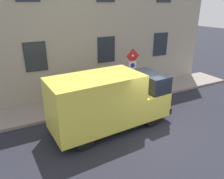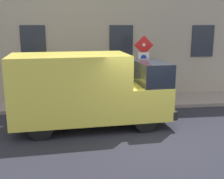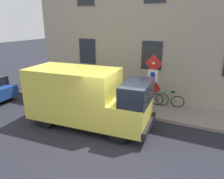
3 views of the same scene
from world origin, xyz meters
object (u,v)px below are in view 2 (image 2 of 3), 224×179
at_px(bicycle_purple, 129,89).
at_px(pedestrian, 67,81).
at_px(delivery_van, 88,89).
at_px(litter_bin, 106,95).
at_px(sign_post_stacked, 143,64).
at_px(bicycle_green, 146,89).

bearing_deg(bicycle_purple, pedestrian, 4.54).
xyz_separation_m(delivery_van, litter_bin, (2.06, -0.82, -0.74)).
bearing_deg(bicycle_purple, delivery_van, 51.96).
xyz_separation_m(sign_post_stacked, bicycle_green, (1.40, -0.48, -1.37)).
height_order(bicycle_green, bicycle_purple, same).
relative_size(bicycle_green, bicycle_purple, 1.00).
bearing_deg(delivery_van, litter_bin, 64.45).
bearing_deg(bicycle_purple, bicycle_green, 173.80).
xyz_separation_m(sign_post_stacked, delivery_van, (-1.91, 2.35, -0.54)).
relative_size(bicycle_purple, litter_bin, 1.90).
bearing_deg(pedestrian, litter_bin, 23.67).
xyz_separation_m(delivery_van, bicycle_purple, (3.31, -2.05, -0.82)).
bearing_deg(litter_bin, sign_post_stacked, -95.55).
bearing_deg(pedestrian, delivery_van, -26.64).
bearing_deg(delivery_van, sign_post_stacked, 35.27).
bearing_deg(bicycle_purple, litter_bin, 39.21).
bearing_deg(sign_post_stacked, bicycle_purple, 12.11).
xyz_separation_m(bicycle_green, pedestrian, (-0.54, 3.61, 0.56)).
bearing_deg(bicycle_purple, sign_post_stacked, 95.92).
bearing_deg(pedestrian, bicycle_purple, 58.41).
relative_size(pedestrian, litter_bin, 1.91).
relative_size(bicycle_green, litter_bin, 1.90).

